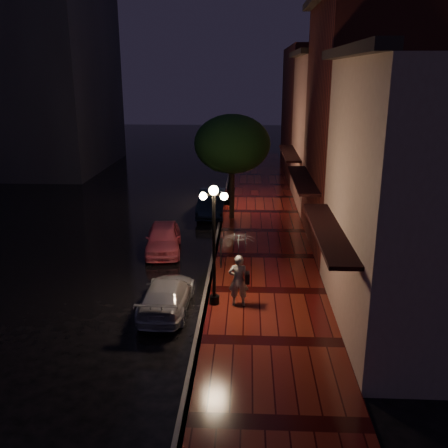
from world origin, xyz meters
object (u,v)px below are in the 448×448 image
at_px(navy_car, 212,203).
at_px(silver_car, 167,295).
at_px(streetlamp_far, 230,166).
at_px(parking_meter, 221,250).
at_px(pink_car, 163,238).
at_px(streetlamp_near, 214,239).
at_px(woman_with_umbrella, 239,259).
at_px(street_tree, 232,146).

height_order(navy_car, silver_car, navy_car).
xyz_separation_m(streetlamp_far, silver_car, (-1.65, -14.30, -2.02)).
bearing_deg(parking_meter, pink_car, 140.58).
distance_m(silver_car, parking_meter, 4.11).
xyz_separation_m(streetlamp_near, navy_car, (-0.95, 12.14, -1.87)).
bearing_deg(parking_meter, navy_car, 95.85).
bearing_deg(silver_car, pink_car, -78.21).
bearing_deg(woman_with_umbrella, streetlamp_far, -87.31).
xyz_separation_m(navy_car, woman_with_umbrella, (1.81, -12.20, 1.17)).
distance_m(streetlamp_far, pink_car, 8.98).
distance_m(streetlamp_near, silver_car, 2.62).
distance_m(streetlamp_far, silver_car, 14.54).
bearing_deg(navy_car, street_tree, -43.05).
bearing_deg(parking_meter, woman_with_umbrella, -77.61).
bearing_deg(woman_with_umbrella, pink_car, -58.56).
bearing_deg(silver_car, street_tree, -98.37).
bearing_deg(streetlamp_far, navy_car, -116.99).
xyz_separation_m(navy_car, silver_car, (-0.70, -12.44, -0.15)).
distance_m(street_tree, silver_car, 12.03).
relative_size(pink_car, woman_with_umbrella, 1.48).
relative_size(silver_car, parking_meter, 3.09).
height_order(streetlamp_far, navy_car, streetlamp_far).
bearing_deg(navy_car, silver_car, -92.84).
bearing_deg(streetlamp_near, silver_car, -169.59).
relative_size(streetlamp_far, silver_car, 1.08).
distance_m(pink_car, woman_with_umbrella, 6.90).
bearing_deg(street_tree, pink_car, -119.65).
xyz_separation_m(streetlamp_near, pink_car, (-2.77, 5.68, -1.93)).
distance_m(streetlamp_near, street_tree, 11.12).
height_order(pink_car, navy_car, navy_car).
xyz_separation_m(navy_car, parking_meter, (1.00, -8.71, 0.21)).
height_order(streetlamp_far, silver_car, streetlamp_far).
height_order(street_tree, navy_car, street_tree).
bearing_deg(streetlamp_far, woman_with_umbrella, -86.51).
xyz_separation_m(pink_car, navy_car, (1.82, 6.46, 0.06)).
bearing_deg(parking_meter, street_tree, 87.72).
distance_m(woman_with_umbrella, parking_meter, 3.71).
xyz_separation_m(woman_with_umbrella, parking_meter, (-0.81, 3.49, -0.96)).
relative_size(pink_car, silver_car, 0.98).
relative_size(navy_car, parking_meter, 3.40).
height_order(street_tree, woman_with_umbrella, street_tree).
relative_size(streetlamp_near, streetlamp_far, 1.00).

